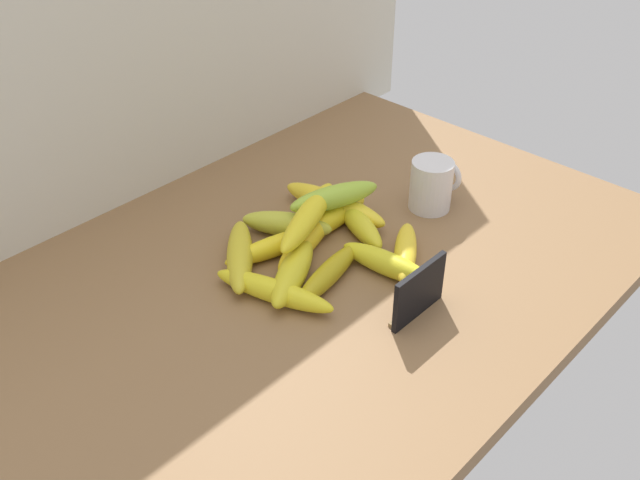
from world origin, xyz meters
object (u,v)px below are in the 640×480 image
coffee_mug (432,184)px  banana_11 (287,224)px  banana_1 (334,217)px  banana_6 (359,223)px  banana_4 (387,263)px  banana_7 (334,205)px  banana_0 (292,273)px  banana_5 (307,239)px  banana_12 (334,197)px  banana_2 (405,252)px  banana_8 (240,256)px  banana_13 (308,216)px  banana_9 (329,273)px  chalkboard_sign (419,293)px  banana_3 (276,246)px  banana_10 (274,291)px

coffee_mug → banana_11: coffee_mug is taller
banana_1 → banana_6: same height
banana_4 → banana_11: bearing=99.8°
banana_7 → banana_0: bearing=-156.2°
banana_5 → banana_11: banana_11 is taller
banana_12 → banana_2: bearing=-88.9°
banana_2 → banana_8: banana_8 is taller
banana_1 → banana_7: bearing=39.9°
banana_6 → banana_13: size_ratio=0.74×
banana_5 → banana_11: size_ratio=1.23×
banana_4 → banana_7: bearing=68.7°
banana_0 → banana_9: banana_0 is taller
banana_9 → banana_11: 14.43cm
banana_13 → banana_1: bearing=4.9°
banana_0 → banana_2: size_ratio=1.07×
chalkboard_sign → banana_5: chalkboard_sign is taller
banana_4 → banana_6: same height
coffee_mug → banana_8: (-34.64, 11.51, -2.49)cm
banana_11 → banana_2: bearing=-67.7°
banana_7 → banana_13: banana_13 is taller
banana_3 → banana_11: size_ratio=1.19×
banana_5 → banana_0: bearing=-150.2°
banana_2 → banana_3: size_ratio=0.84×
banana_0 → banana_4: 14.78cm
chalkboard_sign → banana_9: 14.83cm
banana_6 → banana_4: bearing=-117.7°
banana_2 → banana_0: bearing=151.3°
banana_0 → banana_2: banana_0 is taller
banana_12 → coffee_mug: bearing=-27.6°
banana_9 → banana_11: size_ratio=1.11×
banana_13 → banana_5: bearing=-145.0°
banana_2 → banana_12: bearing=91.1°
banana_3 → banana_8: size_ratio=0.99×
banana_3 → banana_10: 11.46cm
coffee_mug → banana_11: 26.66cm
coffee_mug → banana_10: (-36.80, 1.65, -2.75)cm
banana_5 → banana_10: banana_5 is taller
banana_2 → banana_4: size_ratio=0.96×
banana_3 → banana_9: (0.40, -10.99, -0.01)cm
banana_5 → banana_8: bearing=157.0°
banana_2 → banana_13: 16.45cm
banana_5 → banana_6: bearing=-18.5°
banana_2 → banana_8: 26.09cm
coffee_mug → banana_1: bearing=153.4°
banana_9 → banana_8: bearing=116.7°
banana_0 → banana_8: (-2.47, 9.13, -0.12)cm
coffee_mug → banana_2: coffee_mug is taller
banana_8 → banana_9: banana_8 is taller
banana_10 → banana_2: bearing=-21.3°
banana_1 → banana_11: size_ratio=1.05×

